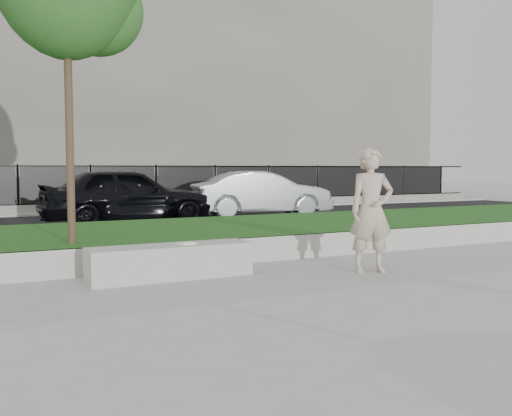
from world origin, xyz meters
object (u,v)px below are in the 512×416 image
stone_bench (171,262)px  car_dark (127,195)px  car_silver (261,194)px  book (187,243)px  man (371,211)px

stone_bench → car_dark: size_ratio=0.51×
car_silver → car_dark: bearing=106.6°
car_silver → book: bearing=155.8°
man → car_dark: 8.48m
book → car_dark: bearing=63.6°
car_silver → man: bearing=171.7°
man → book: 2.67m
book → man: bearing=-37.1°
book → stone_bench: bearing=152.5°
stone_bench → car_silver: size_ratio=0.53×
car_dark → car_silver: (4.28, 0.52, -0.06)m
car_dark → car_silver: 4.31m
man → book: size_ratio=8.26×
stone_bench → book: bearing=-9.4°
man → car_silver: (2.88, 8.89, -0.17)m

